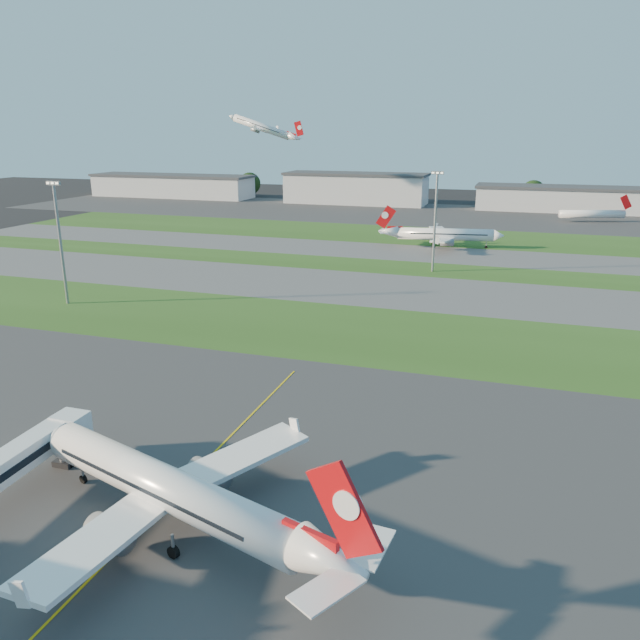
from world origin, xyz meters
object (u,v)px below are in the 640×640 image
at_px(mini_jet_near, 592,214).
at_px(light_mast_centre, 435,215).
at_px(airliner_parked, 169,490).
at_px(light_mast_west, 60,235).
at_px(airliner_taxiing, 444,235).

height_order(mini_jet_near, light_mast_centre, light_mast_centre).
xyz_separation_m(airliner_parked, light_mast_centre, (7.11, 118.76, 10.62)).
xyz_separation_m(light_mast_west, light_mast_centre, (70.00, 56.00, 0.00)).
relative_size(airliner_taxiing, mini_jet_near, 1.32).
height_order(airliner_taxiing, light_mast_centre, light_mast_centre).
bearing_deg(light_mast_centre, airliner_taxiing, 92.84).
relative_size(mini_jet_near, light_mast_centre, 1.08).
bearing_deg(airliner_parked, mini_jet_near, 94.11).
relative_size(mini_jet_near, light_mast_west, 1.08).
height_order(airliner_taxiing, mini_jet_near, airliner_taxiing).
relative_size(airliner_parked, airliner_taxiing, 1.01).
bearing_deg(light_mast_west, airliner_taxiing, 53.63).
relative_size(airliner_taxiing, light_mast_centre, 1.42).
height_order(light_mast_west, light_mast_centre, same).
distance_m(airliner_taxiing, light_mast_centre, 38.17).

